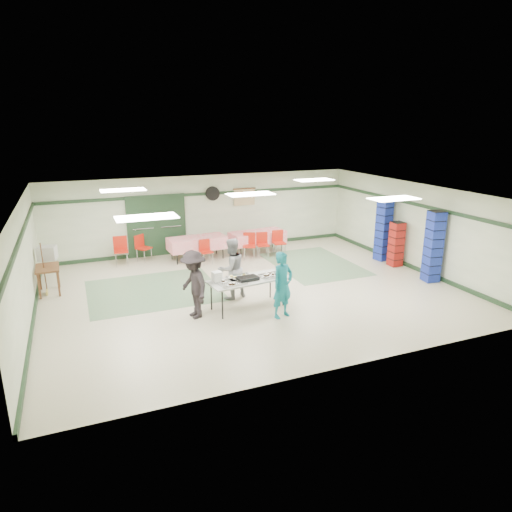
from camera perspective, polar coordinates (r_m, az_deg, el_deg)
name	(u,v)px	position (r m, az deg, el deg)	size (l,w,h in m)	color
floor	(251,290)	(12.68, -0.65, -4.31)	(11.00, 11.00, 0.00)	#C0B89A
ceiling	(250,193)	(11.99, -0.69, 7.84)	(11.00, 11.00, 0.00)	silver
wall_back	(205,213)	(16.43, -6.44, 5.33)	(11.00, 11.00, 0.00)	beige
wall_front	(341,303)	(8.45, 10.61, -5.74)	(11.00, 11.00, 0.00)	beige
wall_left	(24,267)	(11.54, -27.02, -1.23)	(9.00, 9.00, 0.00)	beige
wall_right	(414,226)	(15.11, 19.18, 3.52)	(9.00, 9.00, 0.00)	beige
trim_back	(204,194)	(16.28, -6.49, 7.73)	(11.00, 0.06, 0.10)	#1D351F
baseboard_back	(206,248)	(16.70, -6.27, 0.96)	(11.00, 0.06, 0.12)	#1D351F
trim_left	(21,237)	(11.36, -27.32, 2.15)	(9.00, 0.06, 0.10)	#1D351F
baseboard_left	(33,319)	(11.95, -26.07, -7.12)	(9.00, 0.06, 0.12)	#1D351F
trim_right	(416,204)	(14.96, 19.34, 6.13)	(9.00, 0.06, 0.10)	#1D351F
baseboard_right	(410,266)	(15.41, 18.64, -1.16)	(9.00, 0.06, 0.12)	#1D351F
green_patch_a	(154,290)	(12.98, -12.66, -4.22)	(3.50, 3.00, 0.01)	slate
green_patch_b	(313,264)	(15.10, 7.18, -0.97)	(2.50, 3.50, 0.01)	slate
double_door_left	(143,227)	(16.00, -13.96, 3.54)	(0.90, 0.06, 2.10)	#9A9C9A
double_door_right	(171,225)	(16.15, -10.63, 3.87)	(0.90, 0.06, 2.10)	#9A9C9A
door_frame	(157,226)	(16.05, -12.29, 3.69)	(2.00, 0.03, 2.15)	#1D351F
wall_fan	(213,193)	(16.34, -5.44, 7.79)	(0.50, 0.50, 0.10)	black
scroll_banner	(244,197)	(16.75, -1.46, 7.37)	(0.80, 0.02, 0.60)	tan
serving_table	(248,281)	(11.29, -1.05, -3.10)	(2.05, 1.04, 0.76)	#ACADA8
sheet_tray_right	(270,276)	(11.47, 1.76, -2.51)	(0.53, 0.40, 0.02)	silver
sheet_tray_mid	(240,278)	(11.33, -1.95, -2.75)	(0.64, 0.48, 0.02)	silver
sheet_tray_left	(232,283)	(10.98, -3.05, -3.39)	(0.64, 0.48, 0.02)	silver
baking_pan	(248,278)	(11.20, -1.06, -2.82)	(0.52, 0.32, 0.08)	black
foam_box_stack	(217,277)	(11.10, -4.89, -2.60)	(0.22, 0.20, 0.25)	white
volunteer_teal	(283,285)	(10.77, 3.34, -3.64)	(0.58, 0.38, 1.60)	#14788B
volunteer_grey	(231,269)	(11.91, -3.11, -1.60)	(0.79, 0.61, 1.62)	gray
volunteer_dark	(194,284)	(10.83, -7.79, -3.55)	(1.06, 0.61, 1.65)	black
dining_table_a	(257,237)	(16.17, 0.18, 2.42)	(2.02, 1.05, 0.77)	red
dining_table_b	(197,243)	(15.50, -7.37, 1.65)	(1.97, 0.96, 0.77)	red
chair_a	(262,242)	(15.66, 0.79, 1.76)	(0.47, 0.47, 0.85)	#AD150D
chair_b	(249,243)	(15.48, -0.85, 1.66)	(0.54, 0.54, 0.88)	#AD150D
chair_c	(278,240)	(15.90, 2.82, 2.01)	(0.44, 0.44, 0.87)	#AD150D
chair_d	(205,249)	(15.02, -6.34, 0.88)	(0.40, 0.40, 0.80)	#AD150D
chair_loose_a	(142,245)	(15.63, -14.10, 1.31)	(0.58, 0.58, 0.89)	#AD150D
chair_loose_b	(121,248)	(15.37, -16.57, 1.00)	(0.47, 0.47, 0.94)	#AD150D
crate_stack_blue_a	(383,230)	(15.74, 15.64, 3.15)	(0.40, 0.40, 2.07)	#1B3AA5
crate_stack_red	(396,244)	(15.28, 17.12, 1.43)	(0.37, 0.37, 1.45)	maroon
crate_stack_blue_b	(433,247)	(14.05, 21.30, 1.09)	(0.40, 0.40, 2.09)	#1B3AA5
printer_table	(48,270)	(13.51, -24.61, -1.65)	(0.61, 0.93, 0.74)	brown
office_printer	(47,253)	(14.16, -24.67, 0.36)	(0.48, 0.42, 0.38)	#A6A5A1
broom	(44,268)	(13.45, -25.01, -1.34)	(0.03, 0.03, 1.44)	brown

